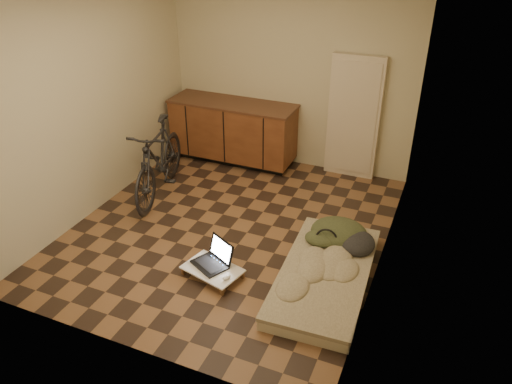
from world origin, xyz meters
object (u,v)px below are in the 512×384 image
at_px(futon, 325,275).
at_px(bicycle, 158,156).
at_px(laptop, 214,259).
at_px(lap_desk, 212,269).

bearing_deg(futon, bicycle, 157.08).
height_order(bicycle, futon, bicycle).
height_order(bicycle, laptop, bicycle).
bearing_deg(bicycle, futon, -32.58).
height_order(futon, lap_desk, futon).
bearing_deg(futon, laptop, -168.53).
relative_size(bicycle, futon, 0.94).
relative_size(bicycle, laptop, 3.67).
bearing_deg(laptop, bicycle, 166.43).
relative_size(futon, laptop, 3.92).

